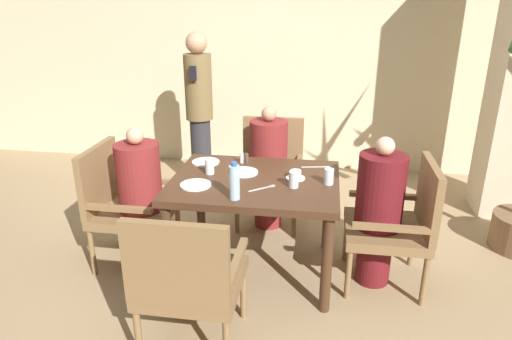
{
  "coord_description": "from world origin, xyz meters",
  "views": [
    {
      "loc": [
        0.46,
        -2.91,
        1.92
      ],
      "look_at": [
        0.0,
        0.05,
        0.78
      ],
      "focal_mm": 32.0,
      "sensor_mm": 36.0,
      "label": 1
    }
  ],
  "objects_px": {
    "teacup_with_saucer": "(296,175)",
    "glass_tall_mid": "(210,166)",
    "diner_in_left_chair": "(141,195)",
    "diner_in_right_chair": "(378,211)",
    "water_bottle": "(234,182)",
    "chair_near_corner": "(188,278)",
    "plate_main_left": "(196,185)",
    "glass_tall_far": "(329,177)",
    "diner_in_far_chair": "(268,167)",
    "chair_right_side": "(400,221)",
    "chair_far_side": "(270,168)",
    "glass_tall_near": "(294,179)",
    "plate_main_right": "(206,162)",
    "standing_host": "(199,108)",
    "plate_dessert_center": "(244,172)",
    "chair_left_side": "(123,202)"
  },
  "relations": [
    {
      "from": "chair_far_side",
      "to": "plate_main_left",
      "type": "relative_size",
      "value": 4.32
    },
    {
      "from": "chair_right_side",
      "to": "teacup_with_saucer",
      "type": "xyz_separation_m",
      "value": [
        -0.72,
        0.05,
        0.27
      ]
    },
    {
      "from": "plate_main_right",
      "to": "glass_tall_mid",
      "type": "bearing_deg",
      "value": -67.89
    },
    {
      "from": "diner_in_far_chair",
      "to": "glass_tall_mid",
      "type": "distance_m",
      "value": 0.8
    },
    {
      "from": "water_bottle",
      "to": "glass_tall_mid",
      "type": "height_order",
      "value": "water_bottle"
    },
    {
      "from": "chair_right_side",
      "to": "glass_tall_far",
      "type": "bearing_deg",
      "value": -178.58
    },
    {
      "from": "plate_main_left",
      "to": "plate_dessert_center",
      "type": "relative_size",
      "value": 1.0
    },
    {
      "from": "chair_far_side",
      "to": "standing_host",
      "type": "relative_size",
      "value": 0.56
    },
    {
      "from": "glass_tall_near",
      "to": "glass_tall_mid",
      "type": "distance_m",
      "value": 0.63
    },
    {
      "from": "diner_in_right_chair",
      "to": "glass_tall_mid",
      "type": "distance_m",
      "value": 1.22
    },
    {
      "from": "glass_tall_near",
      "to": "glass_tall_far",
      "type": "height_order",
      "value": "same"
    },
    {
      "from": "chair_right_side",
      "to": "chair_far_side",
      "type": "bearing_deg",
      "value": 138.67
    },
    {
      "from": "glass_tall_near",
      "to": "standing_host",
      "type": "bearing_deg",
      "value": 124.43
    },
    {
      "from": "chair_far_side",
      "to": "diner_in_far_chair",
      "type": "bearing_deg",
      "value": -90.0
    },
    {
      "from": "plate_main_left",
      "to": "glass_tall_far",
      "type": "bearing_deg",
      "value": 10.75
    },
    {
      "from": "diner_in_right_chair",
      "to": "glass_tall_mid",
      "type": "xyz_separation_m",
      "value": [
        -1.19,
        0.05,
        0.23
      ]
    },
    {
      "from": "diner_in_left_chair",
      "to": "diner_in_right_chair",
      "type": "height_order",
      "value": "diner_in_right_chair"
    },
    {
      "from": "water_bottle",
      "to": "plate_main_left",
      "type": "bearing_deg",
      "value": 151.14
    },
    {
      "from": "teacup_with_saucer",
      "to": "glass_tall_mid",
      "type": "height_order",
      "value": "glass_tall_mid"
    },
    {
      "from": "water_bottle",
      "to": "glass_tall_near",
      "type": "height_order",
      "value": "water_bottle"
    },
    {
      "from": "plate_main_left",
      "to": "water_bottle",
      "type": "distance_m",
      "value": 0.36
    },
    {
      "from": "chair_far_side",
      "to": "glass_tall_far",
      "type": "xyz_separation_m",
      "value": [
        0.51,
        -0.89,
        0.3
      ]
    },
    {
      "from": "plate_main_left",
      "to": "standing_host",
      "type": "bearing_deg",
      "value": 104.55
    },
    {
      "from": "teacup_with_saucer",
      "to": "glass_tall_mid",
      "type": "distance_m",
      "value": 0.62
    },
    {
      "from": "plate_main_left",
      "to": "water_bottle",
      "type": "bearing_deg",
      "value": -28.86
    },
    {
      "from": "chair_near_corner",
      "to": "standing_host",
      "type": "xyz_separation_m",
      "value": [
        -0.57,
        2.36,
        0.38
      ]
    },
    {
      "from": "diner_in_right_chair",
      "to": "glass_tall_mid",
      "type": "height_order",
      "value": "diner_in_right_chair"
    },
    {
      "from": "chair_right_side",
      "to": "plate_main_left",
      "type": "xyz_separation_m",
      "value": [
        -1.38,
        -0.18,
        0.25
      ]
    },
    {
      "from": "water_bottle",
      "to": "chair_near_corner",
      "type": "bearing_deg",
      "value": -106.43
    },
    {
      "from": "diner_in_right_chair",
      "to": "plate_main_left",
      "type": "height_order",
      "value": "diner_in_right_chair"
    },
    {
      "from": "plate_main_left",
      "to": "teacup_with_saucer",
      "type": "height_order",
      "value": "teacup_with_saucer"
    },
    {
      "from": "diner_in_right_chair",
      "to": "chair_left_side",
      "type": "bearing_deg",
      "value": -180.0
    },
    {
      "from": "diner_in_far_chair",
      "to": "diner_in_left_chair",
      "type": "bearing_deg",
      "value": -139.34
    },
    {
      "from": "diner_in_far_chair",
      "to": "chair_left_side",
      "type": "bearing_deg",
      "value": -143.75
    },
    {
      "from": "chair_far_side",
      "to": "glass_tall_near",
      "type": "height_order",
      "value": "chair_far_side"
    },
    {
      "from": "chair_far_side",
      "to": "diner_in_far_chair",
      "type": "relative_size",
      "value": 0.84
    },
    {
      "from": "diner_in_right_chair",
      "to": "glass_tall_far",
      "type": "bearing_deg",
      "value": -177.99
    },
    {
      "from": "chair_right_side",
      "to": "plate_main_left",
      "type": "distance_m",
      "value": 1.41
    },
    {
      "from": "chair_right_side",
      "to": "glass_tall_near",
      "type": "distance_m",
      "value": 0.79
    },
    {
      "from": "water_bottle",
      "to": "diner_in_left_chair",
      "type": "bearing_deg",
      "value": 156.11
    },
    {
      "from": "plate_main_left",
      "to": "glass_tall_near",
      "type": "xyz_separation_m",
      "value": [
        0.65,
        0.08,
        0.05
      ]
    },
    {
      "from": "diner_in_left_chair",
      "to": "chair_near_corner",
      "type": "relative_size",
      "value": 1.18
    },
    {
      "from": "diner_in_far_chair",
      "to": "diner_in_right_chair",
      "type": "height_order",
      "value": "diner_in_far_chair"
    },
    {
      "from": "diner_in_far_chair",
      "to": "water_bottle",
      "type": "height_order",
      "value": "diner_in_far_chair"
    },
    {
      "from": "plate_dessert_center",
      "to": "glass_tall_near",
      "type": "relative_size",
      "value": 1.92
    },
    {
      "from": "plate_main_right",
      "to": "teacup_with_saucer",
      "type": "bearing_deg",
      "value": -17.06
    },
    {
      "from": "diner_in_left_chair",
      "to": "plate_main_right",
      "type": "bearing_deg",
      "value": 31.89
    },
    {
      "from": "standing_host",
      "to": "teacup_with_saucer",
      "type": "bearing_deg",
      "value": -52.73
    },
    {
      "from": "chair_near_corner",
      "to": "plate_main_right",
      "type": "xyz_separation_m",
      "value": [
        -0.19,
        1.15,
        0.25
      ]
    },
    {
      "from": "plate_main_right",
      "to": "diner_in_right_chair",
      "type": "bearing_deg",
      "value": -11.84
    }
  ]
}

